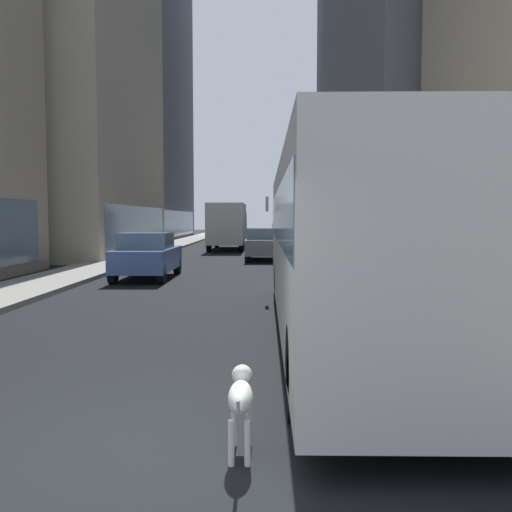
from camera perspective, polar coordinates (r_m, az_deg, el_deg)
ground_plane at (r=39.67m, az=-0.93°, el=0.90°), size 120.00×120.00×0.00m
sidewalk_left at (r=40.26m, az=-9.06°, el=1.00°), size 2.40×110.00×0.15m
sidewalk_right at (r=39.89m, az=7.28°, el=1.00°), size 2.40×110.00×0.15m
building_left_far at (r=56.72m, az=-13.26°, el=18.84°), size 9.66×23.09×33.57m
building_right_far at (r=57.42m, az=12.11°, el=17.29°), size 9.59×16.83×30.89m
transit_bus at (r=9.99m, az=9.63°, el=1.92°), size 2.78×11.53×3.05m
car_yellow_taxi at (r=46.85m, az=2.79°, el=2.38°), size 1.88×4.63×1.62m
car_grey_wagon at (r=27.66m, az=0.75°, el=1.27°), size 1.73×4.31×1.62m
car_blue_hatchback at (r=19.44m, az=-11.21°, el=0.05°), size 1.78×4.02×1.62m
car_white_van at (r=32.85m, az=3.57°, el=1.69°), size 1.82×3.92×1.62m
car_black_suv at (r=41.17m, az=3.04°, el=2.15°), size 1.74×4.13×1.62m
car_silver_sedan at (r=51.89m, az=2.61°, el=2.53°), size 1.85×3.98×1.62m
box_truck at (r=36.89m, az=-2.94°, el=3.26°), size 2.30×7.50×3.05m
dalmatian_dog at (r=5.11m, az=-1.59°, el=-14.40°), size 0.22×0.96×0.72m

